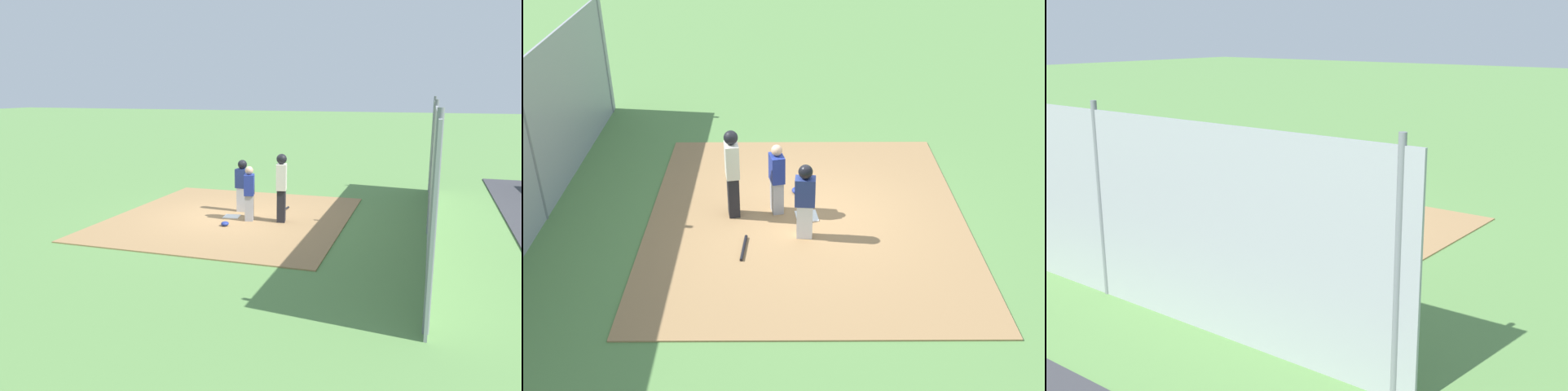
# 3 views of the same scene
# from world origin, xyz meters

# --- Properties ---
(ground_plane) EXTENTS (140.00, 140.00, 0.00)m
(ground_plane) POSITION_xyz_m (0.00, 0.00, 0.00)
(ground_plane) COLOR #5B8947
(dirt_infield) EXTENTS (7.20, 6.40, 0.03)m
(dirt_infield) POSITION_xyz_m (0.00, 0.00, 0.01)
(dirt_infield) COLOR #9E774C
(dirt_infield) RESTS_ON ground_plane
(home_plate) EXTENTS (0.49, 0.49, 0.02)m
(home_plate) POSITION_xyz_m (0.00, 0.00, 0.04)
(home_plate) COLOR white
(home_plate) RESTS_ON dirt_infield
(catcher) EXTENTS (0.43, 0.34, 1.51)m
(catcher) POSITION_xyz_m (-0.22, -0.61, 0.80)
(catcher) COLOR #9E9EA3
(catcher) RESTS_ON dirt_infield
(umpire) EXTENTS (0.42, 0.32, 1.87)m
(umpire) POSITION_xyz_m (-0.09, -1.48, 1.03)
(umpire) COLOR black
(umpire) RESTS_ON dirt_infield
(runner) EXTENTS (0.29, 0.40, 1.54)m
(runner) POSITION_xyz_m (0.71, -0.07, 0.89)
(runner) COLOR silver
(runner) RESTS_ON dirt_infield
(baseball_bat) EXTENTS (0.79, 0.11, 0.06)m
(baseball_bat) POSITION_xyz_m (1.15, -1.23, 0.06)
(baseball_bat) COLOR black
(baseball_bat) RESTS_ON dirt_infield
(catcher_mask) EXTENTS (0.24, 0.20, 0.12)m
(catcher_mask) POSITION_xyz_m (-0.99, -0.19, 0.09)
(catcher_mask) COLOR navy
(catcher_mask) RESTS_ON dirt_infield
(backstop_fence) EXTENTS (12.00, 0.10, 3.35)m
(backstop_fence) POSITION_xyz_m (0.00, -5.32, 1.60)
(backstop_fence) COLOR #93999E
(backstop_fence) RESTS_ON ground_plane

